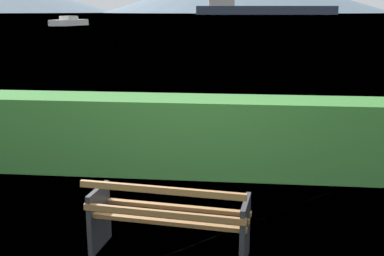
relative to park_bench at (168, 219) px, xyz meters
name	(u,v)px	position (x,y,z in m)	size (l,w,h in m)	color
ground_plane	(170,254)	(0.01, 0.06, -0.42)	(1400.00, 1400.00, 0.00)	#567A38
water_surface	(243,14)	(0.01, 307.12, -0.42)	(620.00, 620.00, 0.00)	#6B8EA3
park_bench	(168,219)	(0.00, 0.00, 0.00)	(1.70, 0.76, 0.87)	olive
hedge_row	(195,135)	(0.01, 2.73, 0.17)	(7.86, 0.88, 1.19)	#387A33
cargo_ship_large	(255,7)	(6.91, 287.49, 3.94)	(83.07, 19.42, 15.62)	#2D384C
fishing_boat_near	(69,22)	(-28.73, 75.41, 0.18)	(4.62, 8.08, 1.60)	silver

